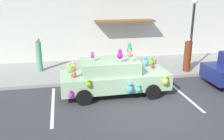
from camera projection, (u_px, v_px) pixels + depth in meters
ground_plane at (146, 108)px, 9.63m from camera, size 60.00×60.00×0.00m
sidewalk at (118, 68)px, 14.26m from camera, size 24.00×4.00×0.15m
storefront_building at (110, 10)px, 15.30m from camera, size 24.00×1.25×6.40m
parking_stripe_front at (182, 94)px, 10.94m from camera, size 0.12×3.60×0.01m
parking_stripe_rear at (53, 105)px, 9.88m from camera, size 0.12×3.60×0.01m
plush_covered_car at (114, 76)px, 10.74m from camera, size 4.60×2.04×2.19m
teddy_bear_on_sidewalk at (153, 67)px, 13.05m from camera, size 0.39×0.33×0.75m
street_lamp_post at (192, 28)px, 12.81m from camera, size 0.28×0.28×3.80m
pedestrian_near_shopfront at (39, 55)px, 13.33m from camera, size 0.31×0.31×1.82m
pedestrian_walking_past at (188, 56)px, 13.31m from camera, size 0.39×0.39×1.83m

